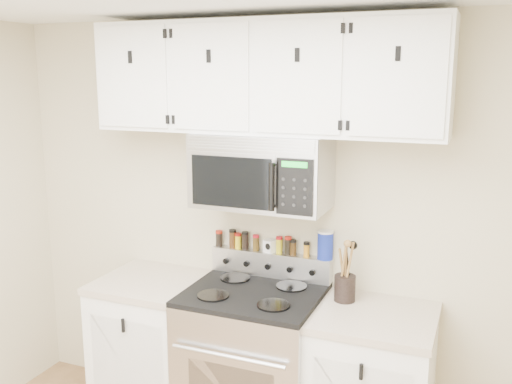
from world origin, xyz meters
TOP-DOWN VIEW (x-y plane):
  - back_wall at (0.00, 1.75)m, footprint 3.50×0.01m
  - range at (0.00, 1.43)m, footprint 0.76×0.65m
  - base_cabinet_left at (-0.69, 1.45)m, footprint 0.64×0.62m
  - microwave at (0.00, 1.55)m, footprint 0.76×0.44m
  - upper_cabinets at (-0.00, 1.58)m, footprint 2.00×0.35m
  - utensil_crock at (0.50, 1.56)m, footprint 0.12×0.12m
  - kitchen_timer at (-0.01, 1.71)m, footprint 0.08×0.08m
  - salt_canister at (0.34, 1.71)m, footprint 0.09×0.09m
  - spice_jar_0 at (-0.35, 1.71)m, footprint 0.04×0.04m
  - spice_jar_1 at (-0.26, 1.71)m, footprint 0.04×0.04m
  - spice_jar_2 at (-0.22, 1.71)m, footprint 0.04×0.04m
  - spice_jar_3 at (-0.17, 1.71)m, footprint 0.04×0.04m
  - spice_jar_4 at (-0.10, 1.71)m, footprint 0.04×0.04m
  - spice_jar_5 at (0.05, 1.71)m, footprint 0.04×0.04m
  - spice_jar_6 at (0.11, 1.71)m, footprint 0.04×0.04m
  - spice_jar_7 at (0.14, 1.71)m, footprint 0.04×0.04m
  - spice_jar_8 at (0.23, 1.71)m, footprint 0.04×0.04m

SIDE VIEW (x-z plane):
  - base_cabinet_left at x=-0.69m, z-range 0.00..0.92m
  - range at x=0.00m, z-range -0.06..1.04m
  - utensil_crock at x=0.50m, z-range 0.83..1.18m
  - kitchen_timer at x=-0.01m, z-range 1.10..1.18m
  - spice_jar_8 at x=0.23m, z-range 1.10..1.19m
  - spice_jar_7 at x=0.14m, z-range 1.10..1.20m
  - spice_jar_2 at x=-0.22m, z-range 1.10..1.20m
  - spice_jar_4 at x=-0.10m, z-range 1.10..1.20m
  - spice_jar_0 at x=-0.35m, z-range 1.10..1.20m
  - spice_jar_5 at x=0.05m, z-range 1.10..1.21m
  - spice_jar_6 at x=0.11m, z-range 1.10..1.21m
  - spice_jar_3 at x=-0.17m, z-range 1.10..1.21m
  - spice_jar_1 at x=-0.26m, z-range 1.10..1.22m
  - salt_canister at x=0.34m, z-range 1.10..1.27m
  - back_wall at x=0.00m, z-range 0.00..2.50m
  - microwave at x=0.00m, z-range 1.42..1.84m
  - upper_cabinets at x=0.00m, z-range 1.84..2.46m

